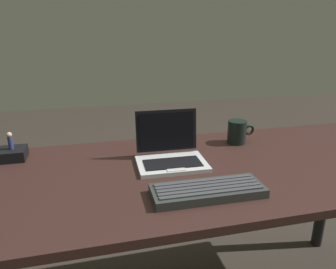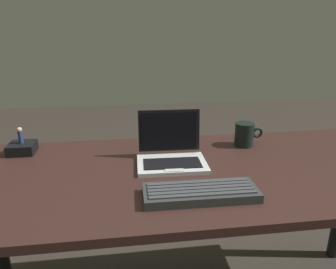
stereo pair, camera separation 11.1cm
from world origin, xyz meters
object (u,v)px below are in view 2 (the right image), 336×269
(figurine_stand, at_px, (22,148))
(figurine, at_px, (20,135))
(laptop_front, at_px, (171,154))
(external_keyboard, at_px, (201,192))
(coffee_mug, at_px, (245,134))

(figurine_stand, distance_m, figurine, 0.06)
(laptop_front, height_order, external_keyboard, laptop_front)
(laptop_front, relative_size, figurine, 3.83)
(laptop_front, height_order, coffee_mug, laptop_front)
(laptop_front, distance_m, coffee_mug, 0.36)
(laptop_front, xyz_separation_m, figurine, (-0.57, 0.18, 0.04))
(external_keyboard, distance_m, figurine, 0.76)
(figurine, bearing_deg, figurine_stand, -90.00)
(figurine_stand, bearing_deg, external_keyboard, -34.98)
(laptop_front, distance_m, figurine_stand, 0.60)
(laptop_front, relative_size, external_keyboard, 0.75)
(figurine, height_order, coffee_mug, figurine)
(figurine_stand, bearing_deg, figurine, 90.00)
(laptop_front, xyz_separation_m, external_keyboard, (0.05, -0.26, -0.02))
(figurine_stand, bearing_deg, coffee_mug, -2.55)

